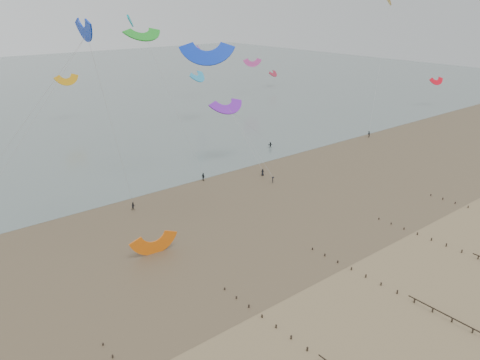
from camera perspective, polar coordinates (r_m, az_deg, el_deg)
name	(u,v)px	position (r m, az deg, el deg)	size (l,w,h in m)	color
ground	(357,292)	(68.92, 14.04, -13.11)	(500.00, 500.00, 0.00)	brown
sea_and_shore	(194,217)	(88.36, -5.57, -4.54)	(500.00, 665.00, 0.03)	#475654
kitesurfers	(253,165)	(113.47, 1.64, 1.87)	(107.84, 21.10, 1.84)	black
grounded_kite	(155,253)	(77.33, -10.32, -8.76)	(6.70, 3.51, 5.11)	#DA5C0D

